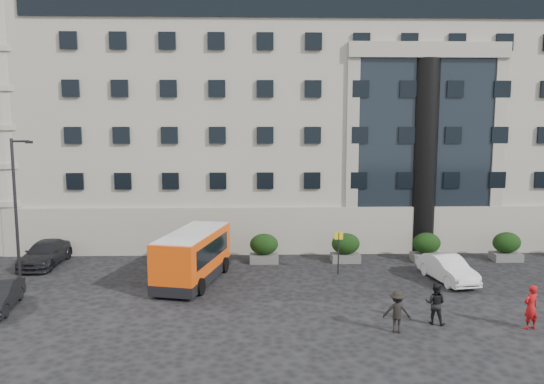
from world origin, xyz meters
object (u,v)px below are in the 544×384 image
Objects in this scene: minibus at (193,254)px; pedestrian_a at (531,307)px; hedge_b at (264,248)px; parked_car_d at (75,235)px; hedge_a at (182,249)px; bus_stop_sign at (339,245)px; hedge_d at (426,247)px; pedestrian_b at (435,303)px; white_taxi at (448,269)px; hedge_c at (346,247)px; parked_car_c at (45,253)px; street_lamp at (17,207)px; red_truck at (88,214)px; pedestrian_c at (397,312)px; hedge_e at (506,246)px.

minibus reaches higher than pedestrian_a.
hedge_b is 14.76m from parked_car_d.
bus_stop_sign is at bearing -16.42° from hedge_a.
hedge_a and hedge_d have the same top height.
pedestrian_b reaches higher than parked_car_d.
minibus reaches higher than white_taxi.
hedge_c reaches higher than parked_car_c.
hedge_c is at bearing 14.67° from street_lamp.
hedge_c is 5.20m from hedge_d.
hedge_a is 5.20m from hedge_b.
pedestrian_a is at bearing -91.67° from white_taxi.
bus_stop_sign is 22.89m from red_truck.
bus_stop_sign reaches higher than pedestrian_c.
pedestrian_a is (24.38, -6.55, -3.40)m from street_lamp.
parked_car_d is 26.51m from pedestrian_b.
street_lamp reaches higher than minibus.
red_truck is at bearing -33.43° from pedestrian_c.
white_taxi is (24.47, -14.95, -0.64)m from red_truck.
hedge_c is at bearing 37.19° from minibus.
pedestrian_b is (7.36, -10.63, -0.01)m from hedge_b.
hedge_e is at bearing -129.34° from pedestrian_a.
parked_car_d is at bearing 147.39° from hedge_a.
red_truck is at bearing 138.59° from minibus.
red_truck is (-18.58, 13.37, -0.37)m from bus_stop_sign.
hedge_b is 12.75m from pedestrian_c.
hedge_b is 5.20m from hedge_c.
street_lamp is 4.12× the size of pedestrian_a.
hedge_b reaches higher than pedestrian_c.
hedge_d is (5.20, 0.00, 0.00)m from hedge_c.
pedestrian_a reaches higher than hedge_e.
minibus is 10.38m from parked_car_c.
hedge_c is 0.23× the size of street_lamp.
hedge_a is 9.89m from street_lamp.
hedge_d reaches higher than pedestrian_c.
pedestrian_a is (24.86, -11.12, 0.24)m from parked_car_c.
hedge_c is 1.00× the size of hedge_e.
hedge_d and hedge_e have the same top height.
pedestrian_b is (3.06, -7.83, -0.81)m from bus_stop_sign.
red_truck is 1.18× the size of white_taxi.
red_truck is 1.05× the size of parked_car_d.
hedge_b is 0.37× the size of parked_car_d.
hedge_c is 6.64m from white_taxi.
hedge_c is 1.00× the size of pedestrian_b.
hedge_e is 12.16m from pedestrian_a.
red_truck is at bearing 93.99° from parked_car_c.
pedestrian_b is 1.02× the size of pedestrian_c.
parked_car_d is (-24.11, 5.45, -0.24)m from hedge_d.
street_lamp is (-18.34, -4.80, 3.44)m from hedge_c.
pedestrian_b is (-3.88, 0.72, -0.05)m from pedestrian_a.
hedge_d is 0.73× the size of bus_stop_sign.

